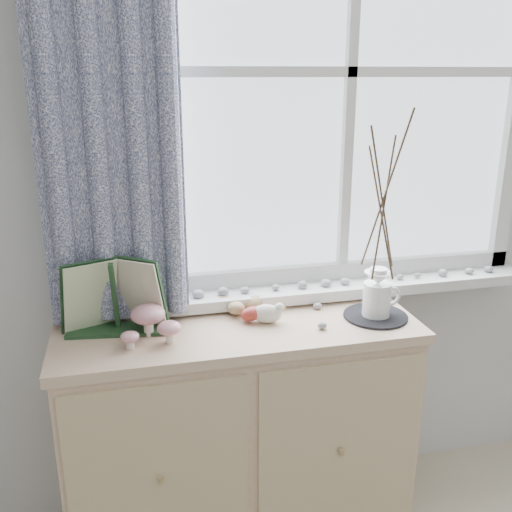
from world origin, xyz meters
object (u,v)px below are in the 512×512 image
Objects in this scene: sideboard at (239,434)px; toadstool_cluster at (151,320)px; botanical_book at (115,298)px; twig_pitcher at (384,200)px.

toadstool_cluster is (-0.29, -0.04, 0.48)m from sideboard.
botanical_book is 0.52× the size of twig_pitcher.
toadstool_cluster is 0.83m from twig_pitcher.
toadstool_cluster is at bearing -172.96° from sideboard.
sideboard is at bearing 172.43° from twig_pitcher.
botanical_book is 0.91m from twig_pitcher.
sideboard is 0.56m from toadstool_cluster.
toadstool_cluster reaches higher than sideboard.
botanical_book is 0.13m from toadstool_cluster.
toadstool_cluster is at bearing -15.39° from botanical_book.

